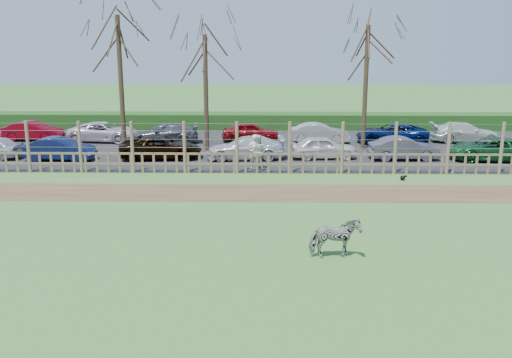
{
  "coord_description": "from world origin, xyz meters",
  "views": [
    {
      "loc": [
        1.36,
        -18.59,
        6.4
      ],
      "look_at": [
        1.0,
        2.5,
        1.1
      ],
      "focal_mm": 40.0,
      "sensor_mm": 36.0,
      "label": 1
    }
  ],
  "objects_px": {
    "crow": "(403,178)",
    "car_1": "(60,149)",
    "car_9": "(164,133)",
    "car_12": "(392,134)",
    "tree_right": "(367,57)",
    "tree_mid": "(205,65)",
    "car_3": "(245,148)",
    "car_11": "(319,133)",
    "visitor_a": "(255,152)",
    "car_5": "(404,148)",
    "car_8": "(104,132)",
    "car_4": "(323,147)",
    "car_13": "(465,132)",
    "car_2": "(161,147)",
    "visitor_b": "(257,152)",
    "zebra": "(335,238)",
    "car_7": "(33,131)",
    "car_10": "(250,132)",
    "tree_left": "(119,51)",
    "car_6": "(491,149)"
  },
  "relations": [
    {
      "from": "car_3",
      "to": "car_11",
      "type": "relative_size",
      "value": 1.14
    },
    {
      "from": "car_1",
      "to": "car_8",
      "type": "relative_size",
      "value": 0.84
    },
    {
      "from": "visitor_a",
      "to": "car_1",
      "type": "bearing_deg",
      "value": -22.52
    },
    {
      "from": "tree_left",
      "to": "car_7",
      "type": "bearing_deg",
      "value": 149.76
    },
    {
      "from": "car_3",
      "to": "car_11",
      "type": "height_order",
      "value": "same"
    },
    {
      "from": "car_3",
      "to": "tree_mid",
      "type": "bearing_deg",
      "value": -140.78
    },
    {
      "from": "tree_right",
      "to": "car_1",
      "type": "bearing_deg",
      "value": -168.47
    },
    {
      "from": "car_2",
      "to": "car_12",
      "type": "relative_size",
      "value": 1.0
    },
    {
      "from": "tree_left",
      "to": "tree_right",
      "type": "height_order",
      "value": "tree_left"
    },
    {
      "from": "zebra",
      "to": "car_12",
      "type": "xyz_separation_m",
      "value": [
        5.65,
        18.52,
        0.02
      ]
    },
    {
      "from": "car_7",
      "to": "car_1",
      "type": "bearing_deg",
      "value": -142.84
    },
    {
      "from": "crow",
      "to": "car_1",
      "type": "relative_size",
      "value": 0.08
    },
    {
      "from": "car_7",
      "to": "car_5",
      "type": "bearing_deg",
      "value": -99.36
    },
    {
      "from": "car_8",
      "to": "crow",
      "type": "bearing_deg",
      "value": -113.88
    },
    {
      "from": "crow",
      "to": "car_10",
      "type": "distance_m",
      "value": 12.02
    },
    {
      "from": "car_4",
      "to": "car_13",
      "type": "xyz_separation_m",
      "value": [
        9.2,
        5.0,
        0.0
      ]
    },
    {
      "from": "zebra",
      "to": "car_6",
      "type": "relative_size",
      "value": 0.34
    },
    {
      "from": "tree_left",
      "to": "car_9",
      "type": "bearing_deg",
      "value": 61.84
    },
    {
      "from": "car_1",
      "to": "car_8",
      "type": "bearing_deg",
      "value": -4.42
    },
    {
      "from": "car_11",
      "to": "car_12",
      "type": "distance_m",
      "value": 4.44
    },
    {
      "from": "tree_mid",
      "to": "car_6",
      "type": "distance_m",
      "value": 15.96
    },
    {
      "from": "crow",
      "to": "car_11",
      "type": "height_order",
      "value": "car_11"
    },
    {
      "from": "crow",
      "to": "car_8",
      "type": "distance_m",
      "value": 18.84
    },
    {
      "from": "car_9",
      "to": "car_3",
      "type": "bearing_deg",
      "value": 41.83
    },
    {
      "from": "car_9",
      "to": "car_11",
      "type": "height_order",
      "value": "same"
    },
    {
      "from": "tree_right",
      "to": "car_8",
      "type": "height_order",
      "value": "tree_right"
    },
    {
      "from": "car_3",
      "to": "car_4",
      "type": "bearing_deg",
      "value": 89.08
    },
    {
      "from": "car_9",
      "to": "car_12",
      "type": "bearing_deg",
      "value": 84.13
    },
    {
      "from": "zebra",
      "to": "car_8",
      "type": "distance_m",
      "value": 22.41
    },
    {
      "from": "car_12",
      "to": "car_13",
      "type": "distance_m",
      "value": 4.61
    },
    {
      "from": "car_1",
      "to": "car_2",
      "type": "height_order",
      "value": "same"
    },
    {
      "from": "car_4",
      "to": "tree_mid",
      "type": "bearing_deg",
      "value": 66.82
    },
    {
      "from": "crow",
      "to": "car_4",
      "type": "bearing_deg",
      "value": 124.91
    },
    {
      "from": "tree_right",
      "to": "tree_mid",
      "type": "bearing_deg",
      "value": -176.82
    },
    {
      "from": "car_4",
      "to": "car_11",
      "type": "relative_size",
      "value": 0.97
    },
    {
      "from": "car_11",
      "to": "car_12",
      "type": "bearing_deg",
      "value": -92.23
    },
    {
      "from": "visitor_a",
      "to": "car_4",
      "type": "height_order",
      "value": "visitor_a"
    },
    {
      "from": "tree_mid",
      "to": "tree_right",
      "type": "height_order",
      "value": "tree_right"
    },
    {
      "from": "car_4",
      "to": "car_10",
      "type": "distance_m",
      "value": 6.41
    },
    {
      "from": "car_1",
      "to": "car_12",
      "type": "height_order",
      "value": "same"
    },
    {
      "from": "visitor_a",
      "to": "tree_mid",
      "type": "bearing_deg",
      "value": -71.4
    },
    {
      "from": "tree_left",
      "to": "car_2",
      "type": "relative_size",
      "value": 1.82
    },
    {
      "from": "tree_left",
      "to": "car_3",
      "type": "relative_size",
      "value": 1.9
    },
    {
      "from": "car_10",
      "to": "car_11",
      "type": "bearing_deg",
      "value": -101.09
    },
    {
      "from": "visitor_b",
      "to": "crow",
      "type": "bearing_deg",
      "value": 174.4
    },
    {
      "from": "visitor_b",
      "to": "car_11",
      "type": "xyz_separation_m",
      "value": [
        3.67,
        7.26,
        -0.26
      ]
    },
    {
      "from": "crow",
      "to": "car_2",
      "type": "distance_m",
      "value": 12.68
    },
    {
      "from": "tree_right",
      "to": "car_13",
      "type": "bearing_deg",
      "value": 19.49
    },
    {
      "from": "crow",
      "to": "car_6",
      "type": "bearing_deg",
      "value": 37.36
    },
    {
      "from": "visitor_a",
      "to": "car_5",
      "type": "distance_m",
      "value": 8.19
    }
  ]
}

